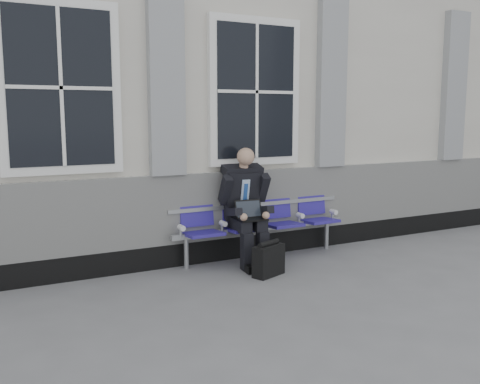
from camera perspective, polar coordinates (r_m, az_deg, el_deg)
ground at (r=6.15m, az=5.28°, el=-10.29°), size 70.00×70.00×0.00m
station_building at (r=8.94m, az=-6.90°, el=9.96°), size 14.40×4.40×4.49m
bench at (r=7.29m, az=2.20°, el=-2.81°), size 2.60×0.47×0.91m
businessman at (r=6.98m, az=0.57°, el=-1.13°), size 0.66×0.88×1.53m
briefcase at (r=6.57m, az=3.07°, el=-7.21°), size 0.46×0.32×0.44m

